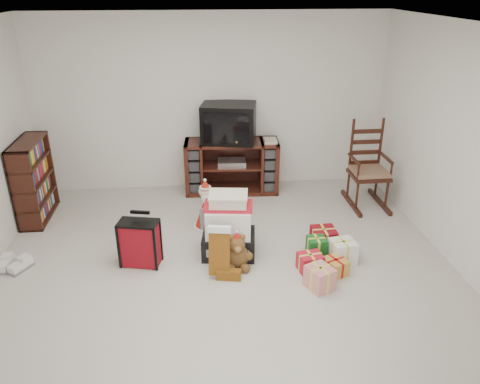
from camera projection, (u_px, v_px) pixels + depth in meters
name	position (u px, v px, depth m)	size (l,w,h in m)	color
room	(224.00, 167.00, 4.40)	(5.01, 5.01, 2.51)	beige
tv_stand	(232.00, 166.00, 6.80)	(1.37, 0.56, 0.77)	#451813
bookshelf	(34.00, 182.00, 5.98)	(0.29, 0.86, 1.05)	#34160E
rocking_chair	(367.00, 175.00, 6.42)	(0.49, 0.81, 1.22)	#34160E
gift_pile	(229.00, 229.00, 5.22)	(0.64, 0.50, 0.74)	black
red_suitcase	(140.00, 243.00, 5.05)	(0.44, 0.30, 0.61)	maroon
stocking	(219.00, 252.00, 4.82)	(0.28, 0.12, 0.60)	#0C6C15
teddy_bear	(237.00, 253.00, 5.03)	(0.27, 0.23, 0.39)	brown
santa_figurine	(236.00, 224.00, 5.56)	(0.27, 0.25, 0.55)	#9F1F11
mrs_claus_figurine	(206.00, 210.00, 5.81)	(0.32, 0.30, 0.66)	#9F1F11
sneaker_pair	(13.00, 265.00, 5.05)	(0.37, 0.30, 0.10)	silver
gift_cluster	(325.00, 256.00, 5.09)	(0.70, 0.97, 0.24)	red
crt_television	(229.00, 123.00, 6.53)	(0.82, 0.67, 0.54)	black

